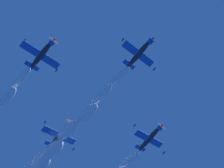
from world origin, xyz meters
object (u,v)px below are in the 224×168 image
Objects in this scene: airplane_left_wingman at (151,137)px; airplane_right_wingman at (42,54)px; airplane_slot_tail at (61,134)px; airplane_lead at (140,52)px.

airplane_right_wingman is at bearing -125.58° from airplane_left_wingman.
airplane_left_wingman is 18.06m from airplane_slot_tail.
airplane_slot_tail reaches higher than airplane_right_wingman.
airplane_slot_tail is at bearing -164.99° from airplane_left_wingman.
airplane_lead is 0.99× the size of airplane_right_wingman.
airplane_right_wingman is 17.09m from airplane_slot_tail.
airplane_slot_tail is at bearing 96.50° from airplane_right_wingman.
airplane_slot_tail reaches higher than airplane_left_wingman.
airplane_slot_tail is (-19.03, 12.60, -1.14)m from airplane_lead.
airplane_left_wingman is at bearing 15.01° from airplane_slot_tail.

